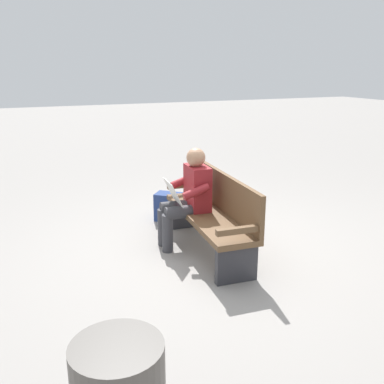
{
  "coord_description": "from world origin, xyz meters",
  "views": [
    {
      "loc": [
        -4.18,
        1.99,
        2.08
      ],
      "look_at": [
        0.11,
        0.15,
        0.7
      ],
      "focal_mm": 40.13,
      "sensor_mm": 36.0,
      "label": 1
    }
  ],
  "objects": [
    {
      "name": "ground_plane",
      "position": [
        0.0,
        0.0,
        0.0
      ],
      "size": [
        40.0,
        40.0,
        0.0
      ],
      "primitive_type": "plane",
      "color": "gray"
    },
    {
      "name": "backpack",
      "position": [
        1.16,
        0.06,
        0.19
      ],
      "size": [
        0.41,
        0.42,
        0.39
      ],
      "rotation": [
        0.0,
        0.0,
        4.01
      ],
      "color": "navy",
      "rests_on": "ground"
    },
    {
      "name": "bench_near",
      "position": [
        -0.01,
        -0.07,
        0.46
      ],
      "size": [
        1.83,
        0.62,
        0.9
      ],
      "rotation": [
        0.0,
        0.0,
        -0.08
      ],
      "color": "brown",
      "rests_on": "ground"
    },
    {
      "name": "person_seated",
      "position": [
        0.23,
        0.14,
        0.63
      ],
      "size": [
        0.59,
        0.59,
        1.18
      ],
      "rotation": [
        0.0,
        0.0,
        -0.08
      ],
      "color": "maroon",
      "rests_on": "ground"
    }
  ]
}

